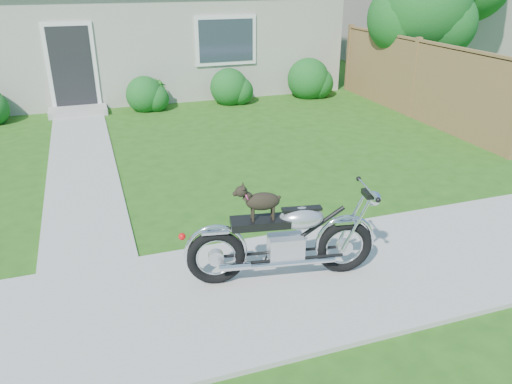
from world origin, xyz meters
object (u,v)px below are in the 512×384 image
house (119,13)px  tree_near (429,12)px  potted_plant_right (159,94)px  motorcycle_with_dog (285,238)px  fence (414,78)px

house → tree_near: bearing=-34.4°
potted_plant_right → motorcycle_with_dog: bearing=-89.3°
potted_plant_right → motorcycle_with_dog: (0.11, -8.45, 0.17)m
house → motorcycle_with_dog: 12.02m
house → tree_near: 8.93m
motorcycle_with_dog → fence: bearing=54.8°
fence → motorcycle_with_dog: (-5.64, -5.65, -0.38)m
motorcycle_with_dog → potted_plant_right: bearing=100.4°
tree_near → potted_plant_right: (-6.82, 1.59, -1.97)m
house → potted_plant_right: size_ratio=16.38×
house → tree_near: size_ratio=3.43×
tree_near → house: bearing=145.6°
house → potted_plant_right: bearing=-80.9°
tree_near → motorcycle_with_dog: (-6.71, -6.86, -1.80)m
fence → potted_plant_right: bearing=154.0°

